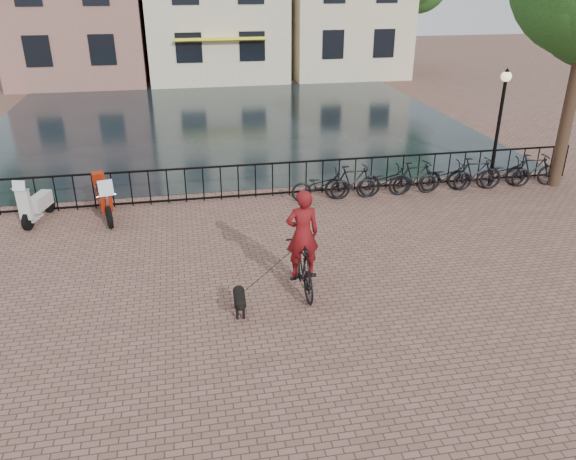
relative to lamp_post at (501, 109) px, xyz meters
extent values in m
plane|color=brown|center=(-7.20, -7.60, -2.38)|extent=(100.00, 100.00, 0.00)
plane|color=black|center=(-7.20, 9.70, -2.38)|extent=(20.00, 20.00, 0.00)
cube|color=black|center=(-7.20, 0.40, -1.38)|extent=(20.00, 0.05, 0.05)
cube|color=black|center=(-7.20, 0.40, -2.30)|extent=(20.00, 0.05, 0.05)
cube|color=yellow|center=(-6.70, 17.70, 0.22)|extent=(5.00, 0.60, 0.15)
cylinder|color=black|center=(-18.20, 19.40, 0.77)|extent=(0.36, 0.36, 6.30)
cylinder|color=black|center=(2.00, -0.30, 0.42)|extent=(0.36, 0.36, 5.60)
cylinder|color=black|center=(4.80, 19.40, 0.60)|extent=(0.36, 0.36, 5.95)
cylinder|color=black|center=(0.00, 0.00, -0.78)|extent=(0.10, 0.10, 3.20)
sphere|color=beige|center=(0.00, 0.00, 0.92)|extent=(0.30, 0.30, 0.30)
imported|color=black|center=(-6.99, -5.00, -1.81)|extent=(0.58, 1.89, 1.13)
imported|color=#630E11|center=(-6.99, -5.00, -0.91)|extent=(0.82, 0.55, 2.21)
imported|color=black|center=(-5.40, -0.20, -1.93)|extent=(1.72, 0.62, 0.90)
imported|color=black|center=(-4.45, -0.20, -1.88)|extent=(1.67, 0.51, 1.00)
imported|color=black|center=(-3.50, -0.20, -1.93)|extent=(1.74, 0.68, 0.90)
imported|color=black|center=(-2.55, -0.20, -1.88)|extent=(1.70, 0.60, 1.00)
imported|color=black|center=(-1.60, -0.20, -1.93)|extent=(1.72, 0.61, 0.90)
imported|color=black|center=(-0.65, -0.20, -1.88)|extent=(1.70, 0.63, 1.00)
imported|color=black|center=(0.30, -0.20, -1.93)|extent=(1.75, 0.71, 0.90)
imported|color=black|center=(1.25, -0.20, -1.88)|extent=(1.70, 0.63, 1.00)
camera|label=1|loc=(-9.16, -14.83, 3.62)|focal=35.00mm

